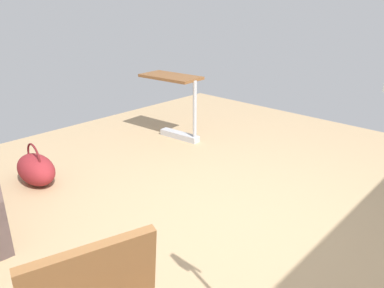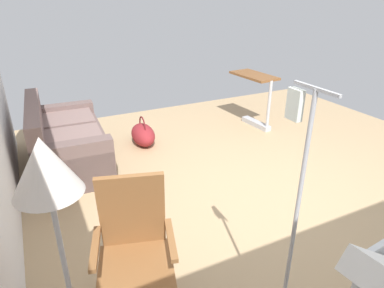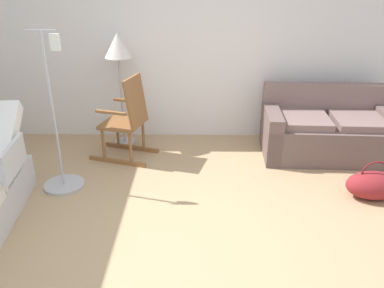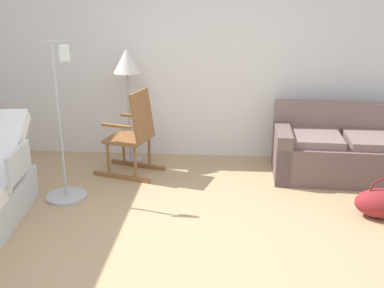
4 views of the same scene
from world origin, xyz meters
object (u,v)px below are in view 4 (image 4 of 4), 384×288
Objects in this scene: couch at (341,152)px; iv_pole at (66,177)px; floor_lamp at (127,69)px; duffel_bag at (384,203)px; rocking_chair at (134,135)px.

couch is 0.97× the size of iv_pole.
iv_pole is (-0.47, -1.17, -0.98)m from floor_lamp.
iv_pole is (-3.30, 0.20, 0.10)m from duffel_bag.
iv_pole reaches higher than couch.
couch is 2.52m from rocking_chair.
rocking_chair is 2.87m from duffel_bag.
iv_pole is at bearing -164.50° from couch.
duffel_bag is at bearing -3.55° from iv_pole.
duffel_bag is at bearing -80.49° from couch.
duffel_bag is 3.31m from iv_pole.
floor_lamp is 1.60m from iv_pole.
floor_lamp is (-2.65, 0.31, 0.92)m from couch.
rocking_chair is at bearing -177.18° from couch.
duffel_bag is (2.83, -1.38, -1.07)m from floor_lamp.
duffel_bag is (0.18, -1.07, -0.15)m from couch.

